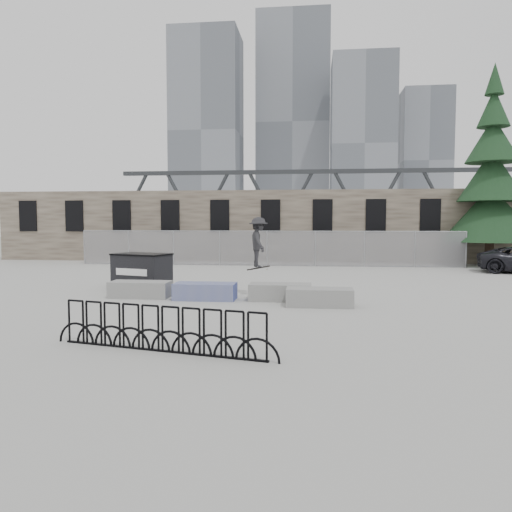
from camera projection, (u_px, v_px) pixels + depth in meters
The scene contains 13 objects.
ground at pixel (232, 300), 16.28m from camera, with size 120.00×120.00×0.00m, color #A5A5A0.
stone_wall at pixel (272, 226), 32.22m from camera, with size 36.00×2.58×4.50m.
chainlink_fence at pixel (267, 248), 28.60m from camera, with size 22.06×0.06×2.02m.
planter_far_left at pixel (140, 289), 16.77m from camera, with size 2.00×0.90×0.54m.
planter_center_left at pixel (205, 291), 16.30m from camera, with size 2.00×0.90×0.54m.
planter_center_right at pixel (280, 291), 16.13m from camera, with size 2.00×0.90×0.54m.
planter_offset at pixel (320, 296), 15.02m from camera, with size 2.00×0.90×0.54m.
dumpster at pixel (142, 271), 18.82m from camera, with size 2.33×1.82×1.35m.
bike_rack at pixel (160, 330), 9.77m from camera, with size 4.82×1.20×0.90m.
spruce_tree at pixel (491, 188), 28.54m from camera, with size 5.33×5.33×11.50m.
skyline_towers at pixel (297, 137), 107.92m from camera, with size 58.00×28.00×48.00m.
truss_bridge at pixel (367, 210), 69.37m from camera, with size 70.00×3.00×9.80m.
skateboarder at pixel (258, 242), 17.03m from camera, with size 0.94×1.25×1.83m.
Camera 1 is at (2.63, -15.95, 2.56)m, focal length 35.00 mm.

